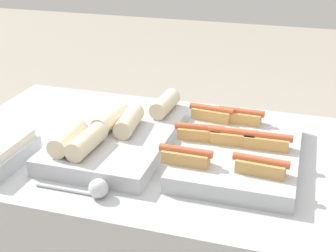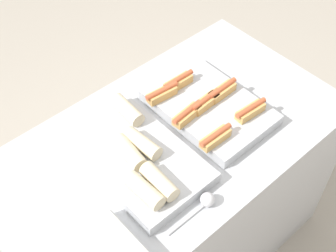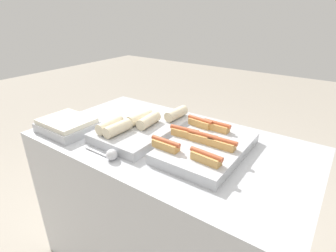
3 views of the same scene
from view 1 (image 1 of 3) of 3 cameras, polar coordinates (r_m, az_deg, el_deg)
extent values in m
cube|color=#B7BABF|center=(1.42, 8.82, -3.14)|extent=(0.34, 0.50, 0.05)
cube|color=tan|center=(1.41, 7.93, -1.39)|extent=(0.13, 0.05, 0.04)
cylinder|color=#C15633|center=(1.40, 7.98, -0.65)|extent=(0.15, 0.03, 0.02)
cube|color=tan|center=(1.28, 2.18, -3.84)|extent=(0.13, 0.05, 0.04)
cylinder|color=#C15633|center=(1.27, 2.19, -3.05)|extent=(0.15, 0.02, 0.02)
cube|color=tan|center=(1.56, 5.32, 1.41)|extent=(0.13, 0.06, 0.04)
cylinder|color=#C15633|center=(1.55, 5.35, 2.09)|extent=(0.15, 0.04, 0.02)
cube|color=tan|center=(1.26, 11.22, -4.96)|extent=(0.13, 0.05, 0.04)
cylinder|color=#C15633|center=(1.25, 11.29, -4.16)|extent=(0.15, 0.03, 0.02)
cube|color=tan|center=(1.39, 11.87, -1.97)|extent=(0.13, 0.05, 0.04)
cylinder|color=#C15633|center=(1.38, 11.94, -1.22)|extent=(0.15, 0.03, 0.02)
cube|color=tan|center=(1.42, 3.83, -0.95)|extent=(0.13, 0.06, 0.04)
cylinder|color=#C15633|center=(1.41, 3.86, -0.21)|extent=(0.15, 0.04, 0.02)
cube|color=tan|center=(1.55, 8.89, 1.05)|extent=(0.13, 0.05, 0.04)
cylinder|color=#C15633|center=(1.54, 8.94, 1.74)|extent=(0.15, 0.03, 0.02)
cube|color=#B7BABF|center=(1.51, -5.83, -1.15)|extent=(0.34, 0.55, 0.05)
cylinder|color=beige|center=(1.48, -4.76, 0.58)|extent=(0.07, 0.16, 0.06)
cylinder|color=beige|center=(1.50, -7.03, 0.80)|extent=(0.08, 0.16, 0.06)
cylinder|color=beige|center=(1.39, -12.07, -1.45)|extent=(0.06, 0.16, 0.06)
cylinder|color=beige|center=(1.36, -9.87, -1.89)|extent=(0.07, 0.16, 0.06)
cylinder|color=beige|center=(1.61, -0.36, 2.71)|extent=(0.07, 0.16, 0.06)
cylinder|color=silver|center=(1.29, -12.18, -7.60)|extent=(0.18, 0.01, 0.01)
sphere|color=silver|center=(1.24, -8.48, -7.53)|extent=(0.05, 0.05, 0.05)
camera|label=2|loc=(1.43, -72.30, 42.23)|focal=50.00mm
camera|label=3|loc=(0.41, 69.83, 2.00)|focal=28.00mm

